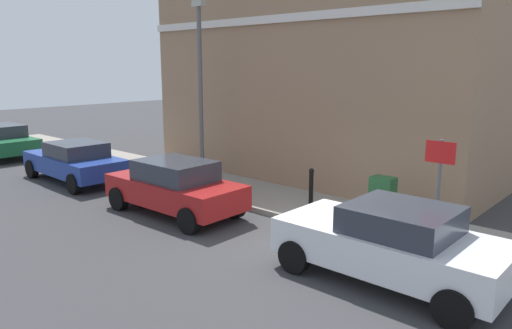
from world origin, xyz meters
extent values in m
plane|color=#38383A|center=(0.00, 0.00, 0.00)|extent=(80.00, 80.00, 0.00)
cube|color=gray|center=(1.98, 6.00, 0.07)|extent=(2.45, 30.00, 0.15)
cube|color=#937256|center=(6.24, 3.83, 4.25)|extent=(6.07, 11.66, 8.49)
cube|color=silver|center=(3.16, 3.83, 5.26)|extent=(0.12, 11.66, 0.24)
cube|color=silver|center=(-0.66, -2.00, 0.65)|extent=(1.82, 4.08, 0.66)
cube|color=#2D333D|center=(-0.66, -2.20, 1.21)|extent=(1.60, 1.80, 0.49)
cylinder|color=black|center=(-1.52, -0.51, 0.32)|extent=(0.22, 0.64, 0.64)
cylinder|color=black|center=(0.20, -0.51, 0.32)|extent=(0.22, 0.64, 0.64)
cylinder|color=black|center=(-1.52, -3.49, 0.32)|extent=(0.22, 0.64, 0.64)
cylinder|color=black|center=(0.20, -3.49, 0.32)|extent=(0.22, 0.64, 0.64)
cube|color=maroon|center=(-0.71, 4.10, 0.63)|extent=(1.74, 4.02, 0.62)
cube|color=#2D333D|center=(-0.71, 4.05, 1.19)|extent=(1.50, 2.01, 0.53)
cylinder|color=black|center=(-1.51, 5.53, 0.32)|extent=(0.23, 0.64, 0.64)
cylinder|color=black|center=(0.04, 5.56, 0.32)|extent=(0.23, 0.64, 0.64)
cylinder|color=black|center=(-1.46, 2.64, 0.32)|extent=(0.23, 0.64, 0.64)
cylinder|color=black|center=(0.10, 2.67, 0.32)|extent=(0.23, 0.64, 0.64)
cube|color=navy|center=(-0.66, 9.57, 0.61)|extent=(1.82, 4.30, 0.58)
cube|color=#2D333D|center=(-0.67, 9.34, 1.13)|extent=(1.55, 1.90, 0.49)
cylinder|color=black|center=(-1.43, 11.16, 0.32)|extent=(0.24, 0.65, 0.64)
cylinder|color=black|center=(0.18, 11.13, 0.32)|extent=(0.24, 0.65, 0.64)
cylinder|color=black|center=(-1.51, 8.01, 0.32)|extent=(0.24, 0.65, 0.64)
cylinder|color=black|center=(0.11, 7.97, 0.32)|extent=(0.24, 0.65, 0.64)
cube|color=#195933|center=(-0.60, 16.25, 0.61)|extent=(1.81, 4.40, 0.58)
cylinder|color=black|center=(0.25, 17.90, 0.32)|extent=(0.22, 0.64, 0.64)
cylinder|color=black|center=(0.25, 14.60, 0.32)|extent=(0.22, 0.64, 0.64)
cube|color=#1E4C28|center=(1.82, -0.57, 0.72)|extent=(0.40, 0.55, 1.15)
cube|color=#333333|center=(1.82, -0.57, 0.19)|extent=(0.46, 0.61, 0.08)
cylinder|color=black|center=(1.92, 1.57, 0.62)|extent=(0.12, 0.12, 0.95)
sphere|color=black|center=(1.92, 1.57, 1.12)|extent=(0.14, 0.14, 0.14)
cylinder|color=#59595B|center=(1.01, -2.18, 1.30)|extent=(0.08, 0.08, 2.30)
cube|color=white|center=(0.99, -2.18, 2.20)|extent=(0.03, 0.56, 0.40)
cube|color=red|center=(0.97, -2.18, 2.20)|extent=(0.01, 0.60, 0.44)
cylinder|color=#59595B|center=(1.96, 6.00, 2.90)|extent=(0.14, 0.14, 5.50)
cube|color=#A5A599|center=(1.96, 6.00, 5.77)|extent=(0.20, 0.44, 0.20)
camera|label=1|loc=(-8.35, -5.67, 3.87)|focal=33.51mm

